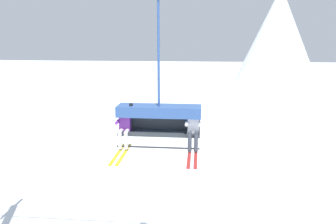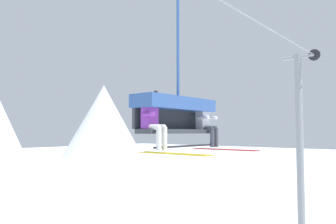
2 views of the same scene
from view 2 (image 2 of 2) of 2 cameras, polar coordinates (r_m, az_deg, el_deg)
name	(u,v)px [view 2 (image 2 of 2)]	position (r m, az deg, el deg)	size (l,w,h in m)	color
mountain_peak_central	(103,120)	(73.82, -11.18, -1.45)	(17.28, 17.28, 15.64)	white
lift_tower_far	(300,141)	(17.66, 22.00, -4.69)	(0.36, 1.88, 9.35)	gray
lift_cable	(223,2)	(10.15, 9.60, 18.40)	(19.26, 0.05, 0.05)	gray
chairlift_chair	(176,108)	(7.74, 1.35, 0.64)	(2.41, 0.74, 4.18)	#33383D
skier_purple	(154,120)	(6.84, -2.46, -1.42)	(0.48, 1.70, 1.34)	purple
skier_white	(207,123)	(8.40, 6.79, -1.92)	(0.46, 1.70, 1.23)	silver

